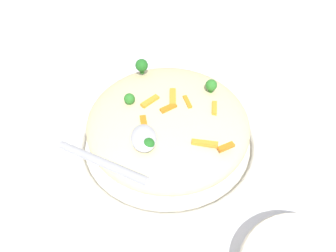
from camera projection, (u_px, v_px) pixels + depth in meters
name	position (u px, v px, depth m)	size (l,w,h in m)	color
ground_plane	(168.00, 152.00, 0.70)	(2.40, 2.40, 0.00)	silver
serving_bowl	(168.00, 143.00, 0.68)	(0.34, 0.34, 0.04)	white
pasta_mound	(168.00, 123.00, 0.64)	(0.29, 0.28, 0.08)	beige
carrot_piece_0	(167.00, 108.00, 0.61)	(0.03, 0.01, 0.01)	orange
carrot_piece_1	(187.00, 102.00, 0.62)	(0.03, 0.01, 0.01)	orange
carrot_piece_2	(214.00, 108.00, 0.62)	(0.03, 0.01, 0.01)	orange
carrot_piece_3	(144.00, 125.00, 0.59)	(0.04, 0.01, 0.01)	orange
carrot_piece_4	(205.00, 143.00, 0.56)	(0.04, 0.01, 0.01)	orange
carrot_piece_5	(226.00, 147.00, 0.56)	(0.03, 0.01, 0.01)	orange
carrot_piece_6	(173.00, 97.00, 0.63)	(0.04, 0.01, 0.01)	orange
carrot_piece_7	(150.00, 102.00, 0.62)	(0.03, 0.01, 0.01)	orange
broccoli_floret_0	(129.00, 99.00, 0.62)	(0.02, 0.02, 0.02)	#296820
broccoli_floret_1	(149.00, 144.00, 0.55)	(0.02, 0.02, 0.02)	#205B1C
broccoli_floret_2	(142.00, 66.00, 0.67)	(0.02, 0.02, 0.03)	#205B1C
broccoli_floret_3	(211.00, 85.00, 0.64)	(0.02, 0.02, 0.03)	#296820
serving_spoon	(128.00, 146.00, 0.53)	(0.16, 0.15, 0.07)	#B7B7BC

